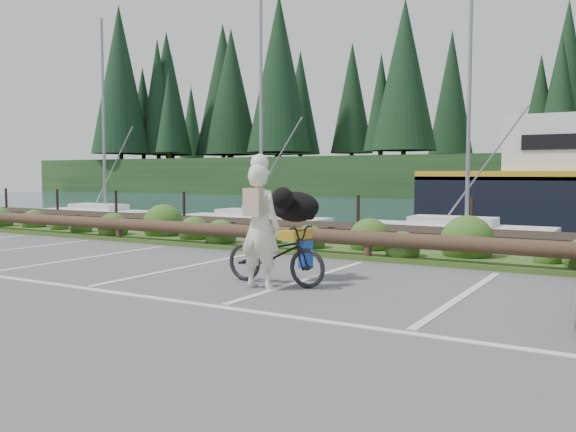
# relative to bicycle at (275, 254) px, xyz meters

# --- Properties ---
(ground) EXTENTS (72.00, 72.00, 0.00)m
(ground) POSITION_rel_bicycle_xyz_m (0.23, -1.41, -0.48)
(ground) COLOR #505052
(vegetation_strip) EXTENTS (34.00, 1.60, 0.10)m
(vegetation_strip) POSITION_rel_bicycle_xyz_m (0.23, 3.89, -0.43)
(vegetation_strip) COLOR #3D5B21
(vegetation_strip) RESTS_ON ground
(log_rail) EXTENTS (32.00, 0.30, 0.60)m
(log_rail) POSITION_rel_bicycle_xyz_m (0.23, 3.19, -0.48)
(log_rail) COLOR #443021
(log_rail) RESTS_ON ground
(bicycle) EXTENTS (1.84, 0.70, 0.96)m
(bicycle) POSITION_rel_bicycle_xyz_m (0.00, 0.00, 0.00)
(bicycle) COLOR black
(bicycle) RESTS_ON ground
(cyclist) EXTENTS (0.71, 0.48, 1.90)m
(cyclist) POSITION_rel_bicycle_xyz_m (-0.02, -0.42, 0.47)
(cyclist) COLOR #E7E6C4
(cyclist) RESTS_ON ground
(dog) EXTENTS (0.46, 0.90, 0.51)m
(dog) POSITION_rel_bicycle_xyz_m (0.02, 0.58, 0.73)
(dog) COLOR black
(dog) RESTS_ON bicycle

